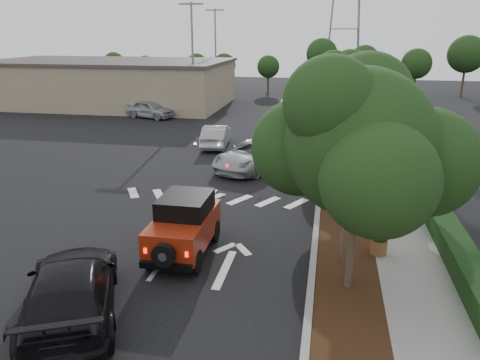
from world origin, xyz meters
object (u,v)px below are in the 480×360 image
(red_jeep, at_px, (185,224))
(speed_hump_sign, at_px, (343,220))
(silver_suv_ahead, at_px, (253,155))
(black_suv_oncoming, at_px, (71,290))

(red_jeep, bearing_deg, speed_hump_sign, -2.02)
(silver_suv_ahead, height_order, black_suv_oncoming, black_suv_oncoming)
(speed_hump_sign, bearing_deg, red_jeep, -176.33)
(red_jeep, distance_m, silver_suv_ahead, 9.84)
(silver_suv_ahead, relative_size, black_suv_oncoming, 0.98)
(red_jeep, height_order, silver_suv_ahead, red_jeep)
(black_suv_oncoming, height_order, speed_hump_sign, speed_hump_sign)
(silver_suv_ahead, height_order, speed_hump_sign, speed_hump_sign)
(red_jeep, xyz_separation_m, black_suv_oncoming, (-1.66, -4.06, -0.20))
(red_jeep, relative_size, silver_suv_ahead, 0.72)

